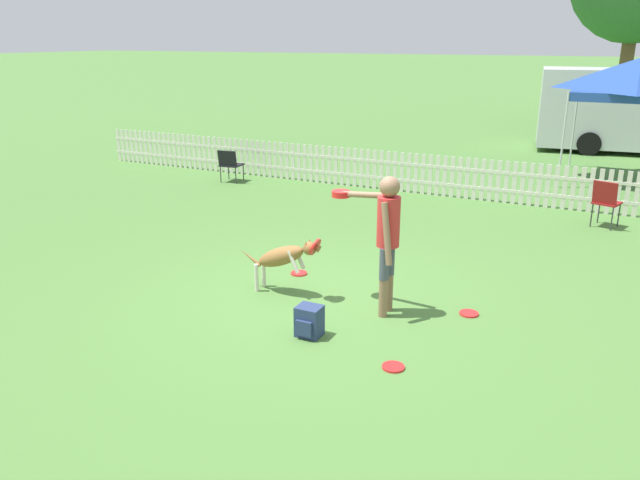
% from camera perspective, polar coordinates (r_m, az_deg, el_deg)
% --- Properties ---
extents(ground_plane, '(240.00, 240.00, 0.00)m').
position_cam_1_polar(ground_plane, '(8.32, 0.07, -5.51)').
color(ground_plane, '#4C7A38').
extents(handler_person, '(1.03, 0.66, 1.76)m').
position_cam_1_polar(handler_person, '(7.62, 5.97, 1.09)').
color(handler_person, '#8C664C').
rests_on(handler_person, ground_plane).
extents(leaping_dog, '(1.25, 0.27, 0.86)m').
position_cam_1_polar(leaping_dog, '(8.36, -3.34, -1.50)').
color(leaping_dog, olive).
rests_on(leaping_dog, ground_plane).
extents(frisbee_near_handler, '(0.24, 0.24, 0.02)m').
position_cam_1_polar(frisbee_near_handler, '(9.21, -1.94, -3.05)').
color(frisbee_near_handler, red).
rests_on(frisbee_near_handler, ground_plane).
extents(frisbee_near_dog, '(0.24, 0.24, 0.02)m').
position_cam_1_polar(frisbee_near_dog, '(8.13, 13.46, -6.55)').
color(frisbee_near_dog, red).
rests_on(frisbee_near_dog, ground_plane).
extents(frisbee_midfield, '(0.24, 0.24, 0.02)m').
position_cam_1_polar(frisbee_midfield, '(6.76, 6.72, -11.45)').
color(frisbee_midfield, red).
rests_on(frisbee_midfield, ground_plane).
extents(backpack_on_grass, '(0.29, 0.28, 0.37)m').
position_cam_1_polar(backpack_on_grass, '(7.31, -1.01, -7.45)').
color(backpack_on_grass, navy).
rests_on(backpack_on_grass, ground_plane).
extents(picket_fence, '(18.98, 0.04, 0.89)m').
position_cam_1_polar(picket_fence, '(13.86, 11.66, 5.70)').
color(picket_fence, silver).
rests_on(picket_fence, ground_plane).
extents(folding_chair_blue_left, '(0.53, 0.55, 0.88)m').
position_cam_1_polar(folding_chair_blue_left, '(12.42, 24.68, 3.38)').
color(folding_chair_blue_left, '#333338').
rests_on(folding_chair_blue_left, ground_plane).
extents(folding_chair_center, '(0.52, 0.54, 0.78)m').
position_cam_1_polar(folding_chair_center, '(15.14, -8.24, 6.99)').
color(folding_chair_center, '#333338').
rests_on(folding_chair_center, ground_plane).
extents(canopy_tent_main, '(2.75, 2.75, 2.89)m').
position_cam_1_polar(canopy_tent_main, '(16.52, 27.12, 13.02)').
color(canopy_tent_main, silver).
rests_on(canopy_tent_main, ground_plane).
extents(equipment_trailer, '(4.82, 2.70, 2.43)m').
position_cam_1_polar(equipment_trailer, '(21.16, 24.81, 10.90)').
color(equipment_trailer, silver).
rests_on(equipment_trailer, ground_plane).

